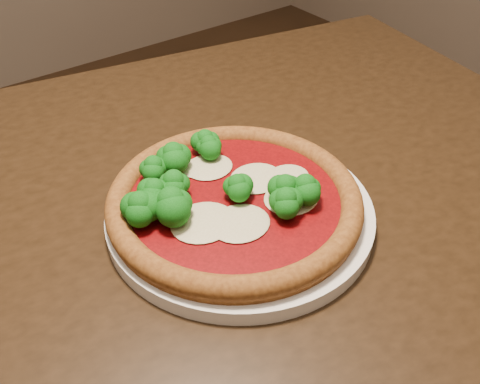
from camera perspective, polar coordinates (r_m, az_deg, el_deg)
dining_table at (r=0.71m, az=-5.82°, el=-8.28°), size 1.34×1.07×0.75m
plate at (r=0.63m, az=0.00°, el=-2.19°), size 0.31×0.31×0.02m
pizza at (r=0.61m, az=-1.16°, el=-0.51°), size 0.29×0.29×0.06m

